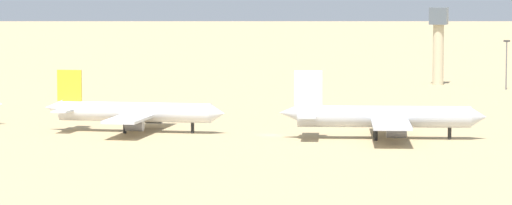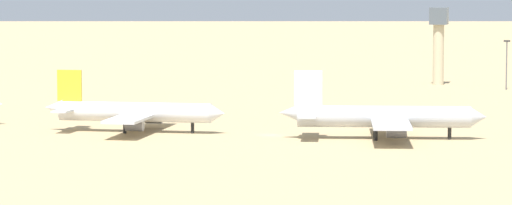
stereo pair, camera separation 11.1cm
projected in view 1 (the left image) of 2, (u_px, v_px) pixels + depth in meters
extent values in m
plane|color=tan|center=(271.00, 135.00, 267.67)|extent=(4000.00, 4000.00, 0.00)
cylinder|color=silver|center=(135.00, 112.00, 272.55)|extent=(31.68, 5.80, 3.94)
cone|color=silver|center=(218.00, 113.00, 269.39)|extent=(3.17, 3.91, 3.74)
cone|color=silver|center=(54.00, 108.00, 275.64)|extent=(4.13, 3.58, 3.35)
cube|color=yellow|center=(69.00, 86.00, 274.61)|extent=(5.14, 0.80, 6.40)
cube|color=silver|center=(76.00, 107.00, 278.90)|extent=(3.54, 6.87, 0.35)
cube|color=silver|center=(64.00, 111.00, 271.19)|extent=(3.54, 6.87, 0.35)
cube|color=silver|center=(140.00, 115.00, 272.42)|extent=(8.55, 31.84, 0.55)
cylinder|color=slate|center=(154.00, 118.00, 279.59)|extent=(3.67, 2.37, 2.17)
cylinder|color=slate|center=(134.00, 126.00, 265.14)|extent=(3.67, 2.37, 2.17)
cylinder|color=black|center=(193.00, 128.00, 270.62)|extent=(0.69, 0.69, 2.17)
cylinder|color=black|center=(131.00, 126.00, 275.41)|extent=(0.69, 0.69, 2.17)
cylinder|color=black|center=(125.00, 128.00, 270.78)|extent=(0.69, 0.69, 2.17)
cylinder|color=silver|center=(384.00, 117.00, 260.73)|extent=(33.66, 10.44, 4.18)
cone|color=silver|center=(478.00, 117.00, 259.73)|extent=(3.83, 4.50, 3.98)
cone|color=silver|center=(290.00, 113.00, 261.67)|extent=(4.78, 4.28, 3.56)
cube|color=white|center=(308.00, 88.00, 261.03)|extent=(5.44, 1.54, 6.80)
cube|color=silver|center=(308.00, 112.00, 265.66)|extent=(4.63, 7.62, 0.38)
cube|color=silver|center=(308.00, 116.00, 257.34)|extent=(4.63, 7.62, 0.38)
cube|color=silver|center=(389.00, 120.00, 260.73)|extent=(13.32, 34.22, 0.59)
cylinder|color=slate|center=(393.00, 123.00, 268.61)|extent=(4.13, 2.97, 2.30)
cylinder|color=slate|center=(396.00, 132.00, 253.01)|extent=(4.13, 2.97, 2.30)
cylinder|color=black|center=(450.00, 134.00, 260.33)|extent=(0.73, 0.73, 2.30)
cylinder|color=black|center=(375.00, 132.00, 263.61)|extent=(0.73, 0.73, 2.30)
cylinder|color=black|center=(376.00, 135.00, 258.62)|extent=(0.73, 0.73, 2.30)
cylinder|color=#C6B793|center=(438.00, 55.00, 394.91)|extent=(3.20, 3.20, 17.75)
cube|color=#4C5660|center=(439.00, 16.00, 393.88)|extent=(5.20, 5.20, 5.01)
cylinder|color=#59595E|center=(506.00, 66.00, 377.20)|extent=(0.36, 0.36, 13.47)
cube|color=#333333|center=(507.00, 41.00, 376.56)|extent=(1.80, 0.50, 0.50)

